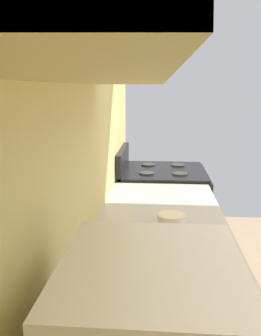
% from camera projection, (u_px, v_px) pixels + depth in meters
% --- Properties ---
extents(wall_back, '(4.02, 0.12, 2.80)m').
position_uv_depth(wall_back, '(50.00, 133.00, 1.19)').
color(wall_back, '#E7CE77').
rests_on(wall_back, ground_plane).
extents(oven_range, '(0.68, 0.68, 1.09)m').
position_uv_depth(oven_range, '(162.00, 226.00, 2.88)').
color(oven_range, black).
rests_on(oven_range, ground_plane).
extents(microwave, '(0.44, 0.39, 0.28)m').
position_uv_depth(microwave, '(152.00, 321.00, 0.78)').
color(microwave, white).
rests_on(microwave, counter_run).
extents(bowl, '(0.13, 0.13, 0.06)m').
position_uv_depth(bowl, '(171.00, 220.00, 1.68)').
color(bowl, silver).
rests_on(bowl, counter_run).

